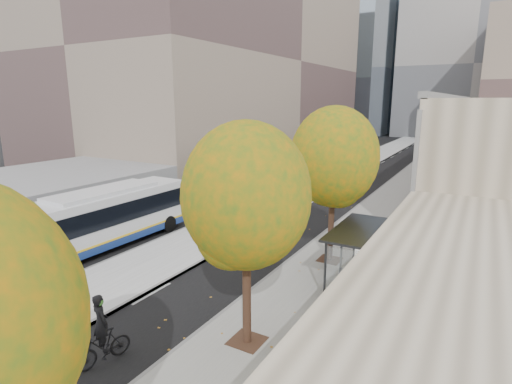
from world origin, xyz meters
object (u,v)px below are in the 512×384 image
Objects in this scene: bus_near at (33,239)px; distant_car at (363,145)px; bus_far at (277,167)px; bus_shelter at (362,239)px; cyclist at (102,338)px.

bus_near is 4.74× the size of distant_car.
bus_far is at bearing 89.20° from bus_near.
bus_far is (-12.81, 17.18, -0.47)m from bus_shelter.
bus_far reaches higher than distant_car.
cyclist reaches higher than distant_car.
bus_shelter reaches higher than cyclist.
bus_far is at bearing -76.27° from distant_car.
bus_shelter is at bearing 25.14° from bus_near.
bus_near is 7.96× the size of cyclist.
cyclist is (-5.37, -9.02, -1.34)m from bus_shelter.
bus_near is 23.26m from bus_far.
cyclist is at bearing -18.71° from bus_near.
distant_car is at bearing 111.85° from cyclist.
bus_near is 56.50m from distant_car.
bus_shelter is 14.88m from bus_near.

